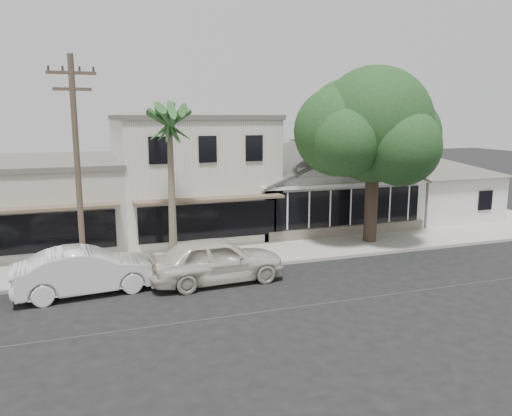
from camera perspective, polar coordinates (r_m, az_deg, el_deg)
name	(u,v)px	position (r m, az deg, el deg)	size (l,w,h in m)	color
ground	(344,301)	(18.94, 10.05, -10.41)	(140.00, 140.00, 0.00)	black
sidewalk_north	(109,268)	(23.11, -16.50, -6.62)	(90.00, 3.50, 0.15)	#9E9991
corner_shop	(318,182)	(31.35, 7.11, 2.93)	(10.40, 8.60, 5.10)	silver
side_cottage	(436,196)	(35.12, 19.89, 1.35)	(6.00, 6.00, 3.00)	silver
row_building_near	(188,175)	(29.65, -7.80, 3.71)	(8.00, 10.00, 6.50)	silver
row_building_midnear	(22,203)	(29.42, -25.18, 0.49)	(10.00, 10.00, 4.20)	beige
utility_pole	(77,166)	(20.67, -19.74, 4.56)	(1.80, 0.24, 9.00)	brown
car_0	(216,260)	(20.46, -4.58, -5.91)	(2.22, 5.51, 1.88)	beige
car_1	(87,271)	(20.23, -18.78, -6.80)	(1.87, 5.37, 1.77)	white
shade_tree	(370,128)	(26.70, 12.93, 8.88)	(8.32, 7.52, 9.23)	#3E3326
palm_east	(169,121)	(22.00, -9.86, 9.75)	(2.77, 2.77, 7.63)	#726651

